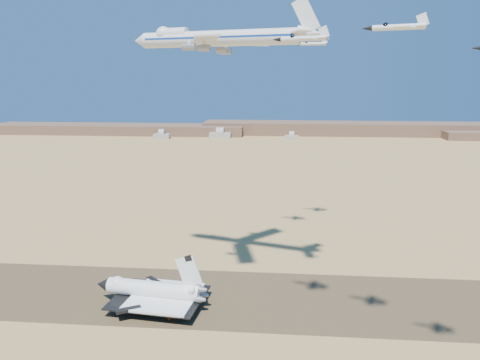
# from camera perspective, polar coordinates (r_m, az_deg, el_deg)

# --- Properties ---
(ground) EXTENTS (1200.00, 1200.00, 0.00)m
(ground) POSITION_cam_1_polar(r_m,az_deg,el_deg) (189.37, -3.38, -14.04)
(ground) COLOR #B2854F
(ground) RESTS_ON ground
(runway) EXTENTS (600.00, 50.00, 0.06)m
(runway) POSITION_cam_1_polar(r_m,az_deg,el_deg) (189.36, -3.38, -14.03)
(runway) COLOR brown
(runway) RESTS_ON ground
(ridgeline) EXTENTS (960.00, 90.00, 18.00)m
(ridgeline) POSITION_cam_1_polar(r_m,az_deg,el_deg) (700.20, 8.31, 6.05)
(ridgeline) COLOR brown
(ridgeline) RESTS_ON ground
(hangars) EXTENTS (200.50, 29.50, 30.00)m
(hangars) POSITION_cam_1_polar(r_m,az_deg,el_deg) (657.00, -2.85, 5.50)
(hangars) COLOR #ACA798
(hangars) RESTS_ON ground
(shuttle) EXTENTS (43.87, 30.15, 21.54)m
(shuttle) POSITION_cam_1_polar(r_m,az_deg,el_deg) (183.19, -10.58, -13.19)
(shuttle) COLOR white
(shuttle) RESTS_ON runway
(carrier_747) EXTENTS (72.54, 54.27, 18.12)m
(carrier_747) POSITION_cam_1_polar(r_m,az_deg,el_deg) (178.80, -3.37, 16.84)
(carrier_747) COLOR silver
(crew_a) EXTENTS (0.49, 0.71, 1.86)m
(crew_a) POSITION_cam_1_polar(r_m,az_deg,el_deg) (176.98, -8.38, -15.81)
(crew_a) COLOR #D24C0C
(crew_a) RESTS_ON runway
(crew_b) EXTENTS (0.89, 0.95, 1.70)m
(crew_b) POSITION_cam_1_polar(r_m,az_deg,el_deg) (173.93, -8.61, -16.39)
(crew_b) COLOR #D24C0C
(crew_b) RESTS_ON runway
(crew_c) EXTENTS (1.25, 1.03, 1.90)m
(crew_c) POSITION_cam_1_polar(r_m,az_deg,el_deg) (174.23, -8.70, -16.30)
(crew_c) COLOR #D24C0C
(crew_c) RESTS_ON runway
(chase_jet_a) EXTENTS (15.28, 8.96, 3.91)m
(chase_jet_a) POSITION_cam_1_polar(r_m,az_deg,el_deg) (130.02, 7.63, 16.72)
(chase_jet_a) COLOR silver
(chase_jet_b) EXTENTS (14.71, 8.65, 3.77)m
(chase_jet_b) POSITION_cam_1_polar(r_m,az_deg,el_deg) (120.58, 18.61, 17.26)
(chase_jet_b) COLOR silver
(chase_jet_e) EXTENTS (15.13, 8.35, 3.78)m
(chase_jet_e) POSITION_cam_1_polar(r_m,az_deg,el_deg) (221.54, 5.20, 16.28)
(chase_jet_e) COLOR silver
(chase_jet_f) EXTENTS (16.26, 9.07, 4.07)m
(chase_jet_f) POSITION_cam_1_polar(r_m,az_deg,el_deg) (241.84, 8.79, 16.10)
(chase_jet_f) COLOR silver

